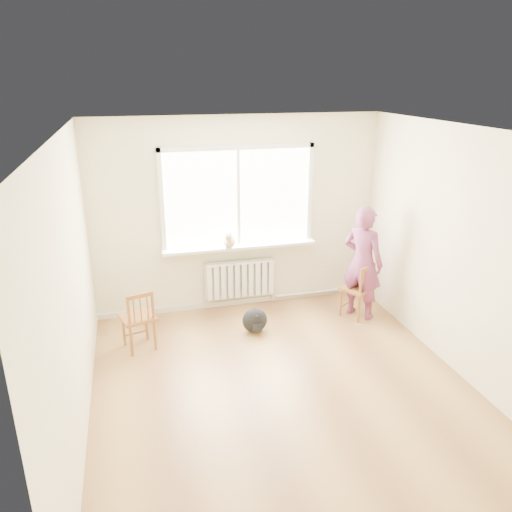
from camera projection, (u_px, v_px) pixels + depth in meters
floor at (285, 392)px, 5.31m from camera, size 4.50×4.50×0.00m
ceiling at (291, 132)px, 4.39m from camera, size 4.50×4.50×0.00m
back_wall at (238, 215)px, 6.90m from camera, size 4.00×0.01×2.70m
window at (238, 193)px, 6.77m from camera, size 2.12×0.05×1.42m
windowsill at (240, 246)px, 6.94m from camera, size 2.15×0.22×0.04m
radiator at (240, 278)px, 7.12m from camera, size 1.00×0.12×0.55m
heating_pipe at (320, 292)px, 7.57m from camera, size 1.40×0.04×0.04m
baseboard at (239, 301)px, 7.33m from camera, size 4.00×0.03×0.08m
chair_left at (139, 320)px, 6.01m from camera, size 0.48×0.46×0.78m
chair_right at (359, 290)px, 6.84m from camera, size 0.52×0.51×0.78m
person at (363, 263)px, 6.74m from camera, size 0.64×0.68×1.57m
cat at (229, 240)px, 6.78m from camera, size 0.23×0.39×0.27m
backpack at (255, 320)px, 6.50m from camera, size 0.38×0.31×0.33m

